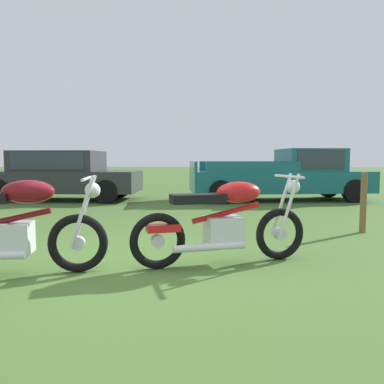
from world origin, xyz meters
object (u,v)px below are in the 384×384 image
(motorcycle_red, at_px, (224,222))
(pickup_truck_teal, at_px, (288,174))
(fence_post_wooden, at_px, (363,203))
(motorcycle_maroon, at_px, (11,228))
(car_charcoal, at_px, (62,173))

(motorcycle_red, height_order, pickup_truck_teal, pickup_truck_teal)
(pickup_truck_teal, xyz_separation_m, fence_post_wooden, (0.23, -4.97, -0.27))
(motorcycle_maroon, relative_size, car_charcoal, 0.45)
(motorcycle_maroon, relative_size, pickup_truck_teal, 0.37)
(motorcycle_maroon, height_order, motorcycle_red, same)
(motorcycle_red, bearing_deg, pickup_truck_teal, 54.68)
(motorcycle_maroon, xyz_separation_m, car_charcoal, (-2.35, 7.19, 0.31))
(motorcycle_maroon, height_order, pickup_truck_teal, pickup_truck_teal)
(pickup_truck_teal, distance_m, fence_post_wooden, 4.98)
(motorcycle_red, xyz_separation_m, pickup_truck_teal, (2.07, 6.96, 0.27))
(motorcycle_maroon, relative_size, fence_post_wooden, 2.00)
(motorcycle_red, distance_m, pickup_truck_teal, 7.26)
(motorcycle_maroon, distance_m, pickup_truck_teal, 8.62)
(car_charcoal, height_order, pickup_truck_teal, pickup_truck_teal)
(motorcycle_red, bearing_deg, motorcycle_maroon, 175.23)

